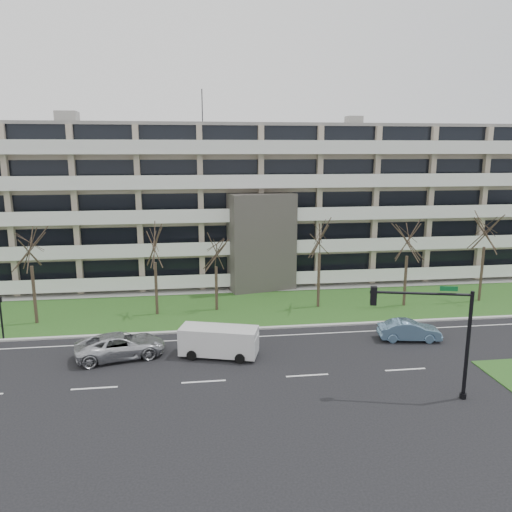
{
  "coord_description": "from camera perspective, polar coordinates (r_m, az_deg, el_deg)",
  "views": [
    {
      "loc": [
        -6.52,
        -26.27,
        12.84
      ],
      "look_at": [
        -1.67,
        10.0,
        5.05
      ],
      "focal_mm": 35.0,
      "sensor_mm": 36.0,
      "label": 1
    }
  ],
  "objects": [
    {
      "name": "apartment_building",
      "position": [
        52.26,
        -0.42,
        6.28
      ],
      "size": [
        60.5,
        15.1,
        18.75
      ],
      "color": "tan",
      "rests_on": "ground"
    },
    {
      "name": "tree_5",
      "position": [
        42.58,
        16.99,
        2.19
      ],
      "size": [
        3.83,
        3.83,
        7.67
      ],
      "color": "#382B21",
      "rests_on": "ground"
    },
    {
      "name": "tree_2",
      "position": [
        39.3,
        -11.56,
        1.63
      ],
      "size": [
        3.81,
        3.81,
        7.62
      ],
      "color": "#382B21",
      "rests_on": "ground"
    },
    {
      "name": "tree_4",
      "position": [
        40.66,
        7.32,
        2.75
      ],
      "size": [
        4.09,
        4.09,
        8.18
      ],
      "color": "#382B21",
      "rests_on": "ground"
    },
    {
      "name": "ground",
      "position": [
        29.96,
        5.87,
        -13.43
      ],
      "size": [
        160.0,
        160.0,
        0.0
      ],
      "primitive_type": "plane",
      "color": "black",
      "rests_on": "ground"
    },
    {
      "name": "silver_pickup",
      "position": [
        33.05,
        -15.2,
        -9.85
      ],
      "size": [
        5.96,
        3.7,
        1.54
      ],
      "primitive_type": "imported",
      "rotation": [
        0.0,
        0.0,
        1.79
      ],
      "color": "#B4B6BC",
      "rests_on": "ground"
    },
    {
      "name": "tree_6",
      "position": [
        46.23,
        24.81,
        3.22
      ],
      "size": [
        4.28,
        4.28,
        8.55
      ],
      "color": "#382B21",
      "rests_on": "ground"
    },
    {
      "name": "lane_edge_line",
      "position": [
        35.79,
        3.44,
        -9.02
      ],
      "size": [
        90.0,
        0.12,
        0.01
      ],
      "primitive_type": "cube",
      "color": "white",
      "rests_on": "ground"
    },
    {
      "name": "traffic_signal",
      "position": [
        27.54,
        19.75,
        -7.56
      ],
      "size": [
        5.13,
        1.54,
        6.09
      ],
      "rotation": [
        0.0,
        0.0,
        -0.24
      ],
      "color": "black",
      "rests_on": "ground"
    },
    {
      "name": "sidewalk",
      "position": [
        47.02,
        0.65,
        -3.78
      ],
      "size": [
        90.0,
        2.0,
        0.08
      ],
      "primitive_type": "cube",
      "color": "#B2B2AD",
      "rests_on": "ground"
    },
    {
      "name": "tree_1",
      "position": [
        39.98,
        -24.48,
        1.37
      ],
      "size": [
        3.99,
        3.99,
        7.97
      ],
      "color": "#382B21",
      "rests_on": "ground"
    },
    {
      "name": "tree_3",
      "position": [
        39.86,
        -4.63,
        0.75
      ],
      "size": [
        3.27,
        3.27,
        6.54
      ],
      "color": "#382B21",
      "rests_on": "ground"
    },
    {
      "name": "white_van",
      "position": [
        32.02,
        -4.16,
        -9.46
      ],
      "size": [
        5.19,
        3.14,
        1.89
      ],
      "rotation": [
        0.0,
        0.0,
        -0.29
      ],
      "color": "silver",
      "rests_on": "ground"
    },
    {
      "name": "blue_sedan",
      "position": [
        36.24,
        17.1,
        -8.12
      ],
      "size": [
        4.37,
        2.1,
        1.38
      ],
      "primitive_type": "imported",
      "rotation": [
        0.0,
        0.0,
        1.41
      ],
      "color": "#678FB3",
      "rests_on": "ground"
    },
    {
      "name": "pedestrian_signal",
      "position": [
        38.38,
        -27.16,
        -5.67
      ],
      "size": [
        0.34,
        0.29,
        3.23
      ],
      "rotation": [
        0.0,
        0.0,
        0.2
      ],
      "color": "black",
      "rests_on": "ground"
    },
    {
      "name": "grass_verge",
      "position": [
        41.82,
        1.73,
        -5.82
      ],
      "size": [
        90.0,
        10.0,
        0.06
      ],
      "primitive_type": "cube",
      "color": "#26531B",
      "rests_on": "ground"
    },
    {
      "name": "curb",
      "position": [
        37.15,
        2.99,
        -8.12
      ],
      "size": [
        90.0,
        0.35,
        0.12
      ],
      "primitive_type": "cube",
      "color": "#B2B2AD",
      "rests_on": "ground"
    }
  ]
}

